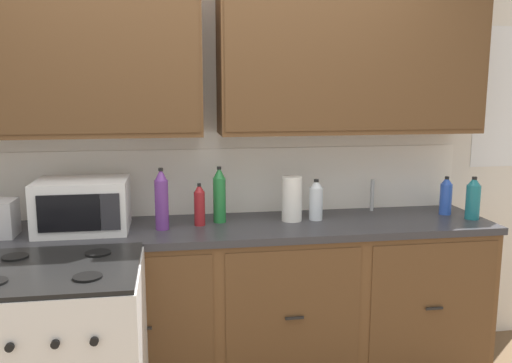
{
  "coord_description": "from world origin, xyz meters",
  "views": [
    {
      "loc": [
        -0.23,
        -2.61,
        1.69
      ],
      "look_at": [
        0.24,
        0.27,
        1.18
      ],
      "focal_mm": 37.48,
      "sensor_mm": 36.0,
      "label": 1
    }
  ],
  "objects_px": {
    "microwave": "(83,205)",
    "bottle_violet": "(162,200)",
    "bottle_blue": "(446,196)",
    "bottle_red": "(200,205)",
    "bottle_green": "(219,195)",
    "bottle_clear": "(316,200)",
    "paper_towel_roll": "(292,199)",
    "bottle_teal": "(473,198)"
  },
  "relations": [
    {
      "from": "paper_towel_roll",
      "to": "bottle_red",
      "type": "xyz_separation_m",
      "value": [
        -0.53,
        -0.02,
        -0.01
      ]
    },
    {
      "from": "microwave",
      "to": "bottle_violet",
      "type": "height_order",
      "value": "bottle_violet"
    },
    {
      "from": "bottle_violet",
      "to": "bottle_red",
      "type": "height_order",
      "value": "bottle_violet"
    },
    {
      "from": "bottle_blue",
      "to": "bottle_clear",
      "type": "height_order",
      "value": "bottle_clear"
    },
    {
      "from": "paper_towel_roll",
      "to": "bottle_blue",
      "type": "distance_m",
      "value": 0.96
    },
    {
      "from": "paper_towel_roll",
      "to": "bottle_green",
      "type": "height_order",
      "value": "bottle_green"
    },
    {
      "from": "microwave",
      "to": "paper_towel_roll",
      "type": "distance_m",
      "value": 1.16
    },
    {
      "from": "microwave",
      "to": "bottle_teal",
      "type": "xyz_separation_m",
      "value": [
        2.22,
        -0.09,
        -0.02
      ]
    },
    {
      "from": "bottle_clear",
      "to": "bottle_blue",
      "type": "bearing_deg",
      "value": 0.67
    },
    {
      "from": "microwave",
      "to": "bottle_violet",
      "type": "bearing_deg",
      "value": -5.29
    },
    {
      "from": "paper_towel_roll",
      "to": "bottle_clear",
      "type": "xyz_separation_m",
      "value": [
        0.14,
        -0.0,
        -0.01
      ]
    },
    {
      "from": "paper_towel_roll",
      "to": "bottle_clear",
      "type": "distance_m",
      "value": 0.15
    },
    {
      "from": "bottle_blue",
      "to": "bottle_red",
      "type": "bearing_deg",
      "value": -178.8
    },
    {
      "from": "paper_towel_roll",
      "to": "bottle_blue",
      "type": "relative_size",
      "value": 1.11
    },
    {
      "from": "bottle_blue",
      "to": "bottle_green",
      "type": "height_order",
      "value": "bottle_green"
    },
    {
      "from": "bottle_green",
      "to": "bottle_teal",
      "type": "height_order",
      "value": "bottle_green"
    },
    {
      "from": "bottle_violet",
      "to": "bottle_red",
      "type": "bearing_deg",
      "value": 15.19
    },
    {
      "from": "bottle_green",
      "to": "bottle_clear",
      "type": "height_order",
      "value": "bottle_green"
    },
    {
      "from": "microwave",
      "to": "bottle_green",
      "type": "distance_m",
      "value": 0.75
    },
    {
      "from": "bottle_blue",
      "to": "microwave",
      "type": "bearing_deg",
      "value": -178.69
    },
    {
      "from": "bottle_blue",
      "to": "bottle_red",
      "type": "xyz_separation_m",
      "value": [
        -1.5,
        -0.03,
        0.0
      ]
    },
    {
      "from": "bottle_clear",
      "to": "microwave",
      "type": "bearing_deg",
      "value": -178.28
    },
    {
      "from": "bottle_red",
      "to": "microwave",
      "type": "bearing_deg",
      "value": -178.41
    },
    {
      "from": "paper_towel_roll",
      "to": "bottle_clear",
      "type": "height_order",
      "value": "paper_towel_roll"
    },
    {
      "from": "bottle_teal",
      "to": "bottle_red",
      "type": "relative_size",
      "value": 1.06
    },
    {
      "from": "bottle_teal",
      "to": "bottle_red",
      "type": "distance_m",
      "value": 1.6
    },
    {
      "from": "bottle_green",
      "to": "bottle_clear",
      "type": "relative_size",
      "value": 1.34
    },
    {
      "from": "bottle_blue",
      "to": "bottle_violet",
      "type": "distance_m",
      "value": 1.71
    },
    {
      "from": "bottle_blue",
      "to": "bottle_violet",
      "type": "height_order",
      "value": "bottle_violet"
    },
    {
      "from": "paper_towel_roll",
      "to": "bottle_violet",
      "type": "distance_m",
      "value": 0.75
    },
    {
      "from": "bottle_blue",
      "to": "bottle_green",
      "type": "distance_m",
      "value": 1.38
    },
    {
      "from": "microwave",
      "to": "bottle_blue",
      "type": "bearing_deg",
      "value": 1.31
    },
    {
      "from": "bottle_blue",
      "to": "bottle_red",
      "type": "height_order",
      "value": "bottle_red"
    },
    {
      "from": "bottle_violet",
      "to": "paper_towel_roll",
      "type": "bearing_deg",
      "value": 6.0
    },
    {
      "from": "paper_towel_roll",
      "to": "bottle_green",
      "type": "relative_size",
      "value": 0.8
    },
    {
      "from": "bottle_violet",
      "to": "microwave",
      "type": "bearing_deg",
      "value": 174.71
    },
    {
      "from": "bottle_green",
      "to": "bottle_teal",
      "type": "relative_size",
      "value": 1.28
    },
    {
      "from": "bottle_blue",
      "to": "bottle_red",
      "type": "relative_size",
      "value": 0.98
    },
    {
      "from": "bottle_blue",
      "to": "bottle_violet",
      "type": "relative_size",
      "value": 0.69
    },
    {
      "from": "bottle_teal",
      "to": "bottle_green",
      "type": "bearing_deg",
      "value": 173.71
    },
    {
      "from": "bottle_blue",
      "to": "bottle_red",
      "type": "distance_m",
      "value": 1.5
    },
    {
      "from": "paper_towel_roll",
      "to": "bottle_blue",
      "type": "xyz_separation_m",
      "value": [
        0.96,
        0.01,
        -0.02
      ]
    }
  ]
}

